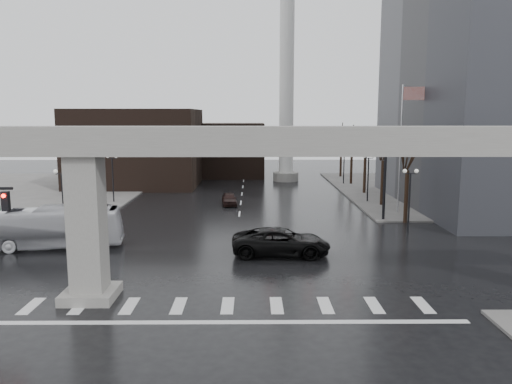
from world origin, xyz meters
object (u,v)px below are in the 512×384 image
signal_mast_arm (342,155)px  city_bus (44,228)px  far_car (229,199)px  pickup_truck (281,242)px

signal_mast_arm → city_bus: 24.44m
city_bus → far_car: city_bus is taller
city_bus → signal_mast_arm: bearing=-76.8°
signal_mast_arm → pickup_truck: bearing=-118.3°
signal_mast_arm → far_car: signal_mast_arm is taller
city_bus → far_car: (12.15, 16.92, -0.83)m
pickup_truck → city_bus: 16.57m
pickup_truck → city_bus: size_ratio=0.62×
signal_mast_arm → pickup_truck: signal_mast_arm is taller
pickup_truck → far_car: (-4.30, 18.81, -0.26)m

